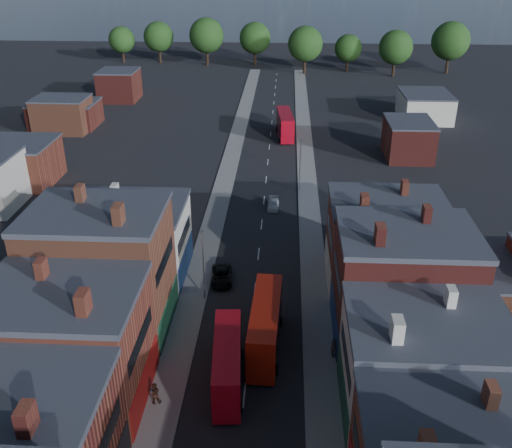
# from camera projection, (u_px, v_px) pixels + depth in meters

# --- Properties ---
(pavement_west) EXTENTS (3.00, 200.00, 0.12)m
(pavement_west) POSITION_uv_depth(u_px,v_px,m) (215.00, 217.00, 78.26)
(pavement_west) COLOR gray
(pavement_west) RESTS_ON ground
(pavement_east) EXTENTS (3.00, 200.00, 0.12)m
(pavement_east) POSITION_uv_depth(u_px,v_px,m) (310.00, 219.00, 77.63)
(pavement_east) COLOR gray
(pavement_east) RESTS_ON ground
(lamp_post_2) EXTENTS (0.25, 0.70, 8.12)m
(lamp_post_2) POSITION_uv_depth(u_px,v_px,m) (203.00, 261.00, 58.25)
(lamp_post_2) COLOR slate
(lamp_post_2) RESTS_ON ground
(lamp_post_3) EXTENTS (0.25, 0.70, 8.12)m
(lamp_post_3) POSITION_uv_depth(u_px,v_px,m) (300.00, 161.00, 84.56)
(lamp_post_3) COLOR slate
(lamp_post_3) RESTS_ON ground
(bus_0) EXTENTS (3.05, 9.99, 4.25)m
(bus_0) POSITION_uv_depth(u_px,v_px,m) (227.00, 363.00, 47.78)
(bus_0) COLOR #B80A16
(bus_0) RESTS_ON ground
(bus_1) EXTENTS (3.08, 10.99, 4.71)m
(bus_1) POSITION_uv_depth(u_px,v_px,m) (265.00, 325.00, 51.99)
(bus_1) COLOR #B81A0A
(bus_1) RESTS_ON ground
(bus_2) EXTENTS (3.58, 11.15, 4.73)m
(bus_2) POSITION_uv_depth(u_px,v_px,m) (285.00, 124.00, 109.08)
(bus_2) COLOR #9A0615
(bus_2) RESTS_ON ground
(car_2) EXTENTS (2.67, 5.01, 1.34)m
(car_2) POSITION_uv_depth(u_px,v_px,m) (222.00, 276.00, 63.21)
(car_2) COLOR black
(car_2) RESTS_ON ground
(car_3) EXTENTS (1.62, 3.88, 1.12)m
(car_3) POSITION_uv_depth(u_px,v_px,m) (273.00, 204.00, 80.70)
(car_3) COLOR silver
(car_3) RESTS_ON ground
(ped_1) EXTENTS (1.05, 0.73, 1.97)m
(ped_1) POSITION_uv_depth(u_px,v_px,m) (155.00, 393.00, 46.21)
(ped_1) COLOR #392017
(ped_1) RESTS_ON pavement_west
(ped_3) EXTENTS (0.57, 1.17, 1.96)m
(ped_3) POSITION_uv_depth(u_px,v_px,m) (333.00, 348.00, 51.39)
(ped_3) COLOR #5D564F
(ped_3) RESTS_ON pavement_east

